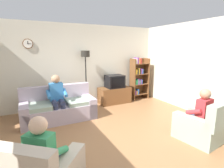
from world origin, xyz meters
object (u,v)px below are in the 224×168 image
object	(u,v)px
person_in_left_armchair	(45,152)
armchair_near_bookshelf	(202,127)
bookshelf	(138,77)
person_on_couch	(57,96)
couch	(59,108)
person_in_right_armchair	(199,111)
floor_lamp	(86,63)
tv	(115,81)
tv_stand	(114,95)

from	to	relation	value
person_in_left_armchair	armchair_near_bookshelf	bearing A→B (deg)	-0.02
bookshelf	person_on_couch	xyz separation A→B (m)	(-3.14, -0.81, -0.14)
couch	person_in_left_armchair	bearing A→B (deg)	-103.31
bookshelf	person_in_left_armchair	distance (m)	4.89
bookshelf	person_in_right_armchair	bearing A→B (deg)	-100.99
person_on_couch	person_in_right_armchair	xyz separation A→B (m)	(2.54, -2.29, -0.09)
person_on_couch	person_in_left_armchair	bearing A→B (deg)	-103.08
person_on_couch	person_in_left_armchair	size ratio (longest dim) A/B	1.11
couch	floor_lamp	xyz separation A→B (m)	(1.04, 0.73, 1.14)
person_in_left_armchair	person_in_right_armchair	xyz separation A→B (m)	(3.09, 0.09, 0.00)
bookshelf	armchair_near_bookshelf	distance (m)	3.30
armchair_near_bookshelf	person_in_right_armchair	xyz separation A→B (m)	(-0.01, 0.09, 0.32)
floor_lamp	person_in_left_armchair	distance (m)	3.71
couch	tv	bearing A→B (deg)	16.62
bookshelf	person_in_left_armchair	xyz separation A→B (m)	(-3.69, -3.20, -0.23)
armchair_near_bookshelf	tv_stand	bearing A→B (deg)	98.48
tv	person_in_right_armchair	xyz separation A→B (m)	(0.45, -3.02, -0.18)
tv	armchair_near_bookshelf	xyz separation A→B (m)	(0.47, -3.10, -0.50)
person_in_left_armchair	bookshelf	bearing A→B (deg)	40.87
floor_lamp	person_in_right_armchair	size ratio (longest dim) A/B	1.65
couch	tv_stand	size ratio (longest dim) A/B	1.73
tv	floor_lamp	size ratio (longest dim) A/B	0.32
tv	person_on_couch	xyz separation A→B (m)	(-2.08, -0.72, -0.09)
person_on_couch	person_in_left_armchair	world-z (taller)	person_on_couch
person_in_right_armchair	tv	bearing A→B (deg)	98.55
tv	armchair_near_bookshelf	bearing A→B (deg)	-81.45
couch	armchair_near_bookshelf	xyz separation A→B (m)	(2.51, -2.49, -0.02)
floor_lamp	person_in_left_armchair	size ratio (longest dim) A/B	1.65
person_on_couch	person_in_left_armchair	xyz separation A→B (m)	(-0.55, -2.38, -0.09)
couch	tv_stand	xyz separation A→B (m)	(2.05, 0.63, -0.03)
tv_stand	tv	distance (m)	0.50
bookshelf	armchair_near_bookshelf	size ratio (longest dim) A/B	1.60
tv_stand	floor_lamp	size ratio (longest dim) A/B	0.59
tv	armchair_near_bookshelf	size ratio (longest dim) A/B	0.61
tv	bookshelf	size ratio (longest dim) A/B	0.38
person_on_couch	bookshelf	bearing A→B (deg)	14.53
armchair_near_bookshelf	person_on_couch	world-z (taller)	person_on_couch
couch	person_in_right_armchair	distance (m)	3.48
couch	bookshelf	xyz separation A→B (m)	(3.10, 0.70, 0.52)
bookshelf	person_in_right_armchair	size ratio (longest dim) A/B	1.42
couch	bookshelf	world-z (taller)	bookshelf
floor_lamp	armchair_near_bookshelf	xyz separation A→B (m)	(1.47, -3.23, -1.16)
floor_lamp	person_in_right_armchair	bearing A→B (deg)	-65.09
couch	floor_lamp	bearing A→B (deg)	35.17
tv	tv_stand	bearing A→B (deg)	90.00
person_on_couch	tv_stand	bearing A→B (deg)	19.69
armchair_near_bookshelf	floor_lamp	bearing A→B (deg)	114.50
tv_stand	bookshelf	bearing A→B (deg)	3.70
tv_stand	person_in_right_armchair	xyz separation A→B (m)	(0.45, -3.04, 0.32)
person_in_left_armchair	floor_lamp	bearing A→B (deg)	63.18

